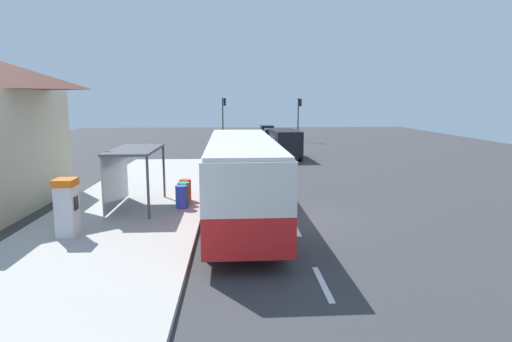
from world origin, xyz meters
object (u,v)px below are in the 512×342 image
at_px(bus, 242,175).
at_px(bus_shelter, 128,162).
at_px(white_van, 285,142).
at_px(recycling_bin_blue, 182,197).
at_px(sedan_far, 272,135).
at_px(recycling_bin_red, 185,190).
at_px(traffic_light_near_side, 299,113).
at_px(sedan_near, 267,131).
at_px(ticket_machine, 67,207).
at_px(recycling_bin_green, 184,193).
at_px(traffic_light_far_side, 224,112).

height_order(bus, bus_shelter, bus).
bearing_deg(white_van, recycling_bin_blue, -110.60).
distance_m(white_van, sedan_far, 13.62).
bearing_deg(recycling_bin_blue, recycling_bin_red, 90.00).
distance_m(bus, traffic_light_near_side, 33.86).
height_order(bus, sedan_near, bus).
xyz_separation_m(white_van, ticket_machine, (-9.73, -20.70, -0.17)).
height_order(bus, recycling_bin_green, bus).
relative_size(bus, recycling_bin_blue, 11.62).
bearing_deg(traffic_light_near_side, sedan_near, 117.10).
relative_size(traffic_light_near_side, traffic_light_far_side, 0.99).
bearing_deg(sedan_far, bus, -97.10).
relative_size(sedan_near, ticket_machine, 2.29).
distance_m(white_van, recycling_bin_blue, 18.20).
bearing_deg(recycling_bin_green, recycling_bin_blue, -90.00).
height_order(recycling_bin_blue, recycling_bin_red, same).
height_order(sedan_far, traffic_light_far_side, traffic_light_far_side).
xyz_separation_m(white_van, recycling_bin_red, (-6.40, -15.62, -0.69)).
bearing_deg(ticket_machine, recycling_bin_green, 52.79).
bearing_deg(recycling_bin_red, traffic_light_far_side, 87.96).
relative_size(recycling_bin_blue, recycling_bin_green, 1.00).
bearing_deg(traffic_light_near_side, traffic_light_far_side, 174.69).
height_order(recycling_bin_green, traffic_light_near_side, traffic_light_near_side).
relative_size(recycling_bin_red, traffic_light_near_side, 0.19).
relative_size(bus, traffic_light_far_side, 2.21).
relative_size(traffic_light_far_side, bus_shelter, 1.25).
xyz_separation_m(white_van, bus_shelter, (-8.61, -16.81, 0.75)).
xyz_separation_m(traffic_light_near_side, bus_shelter, (-11.91, -31.23, -1.18)).
xyz_separation_m(ticket_machine, recycling_bin_red, (3.33, 5.08, -0.52)).
xyz_separation_m(white_van, sedan_near, (0.10, 20.67, -0.55)).
height_order(ticket_machine, recycling_bin_blue, ticket_machine).
distance_m(ticket_machine, recycling_bin_green, 5.53).
height_order(white_van, recycling_bin_red, white_van).
height_order(sedan_far, bus_shelter, bus_shelter).
height_order(ticket_machine, recycling_bin_red, ticket_machine).
bearing_deg(sedan_near, bus, -95.83).
relative_size(ticket_machine, bus_shelter, 0.48).
bearing_deg(bus_shelter, bus, -21.17).
bearing_deg(recycling_bin_green, traffic_light_near_side, 72.49).
xyz_separation_m(recycling_bin_red, bus_shelter, (-2.21, -1.19, 1.44)).
relative_size(traffic_light_near_side, bus_shelter, 1.23).
distance_m(recycling_bin_red, bus_shelter, 2.90).
bearing_deg(traffic_light_far_side, bus, -87.65).
bearing_deg(bus_shelter, traffic_light_far_side, 84.10).
bearing_deg(recycling_bin_green, white_van, 68.59).
height_order(recycling_bin_red, traffic_light_near_side, traffic_light_near_side).
bearing_deg(bus, recycling_bin_blue, 147.15).
relative_size(sedan_near, recycling_bin_red, 4.67).
height_order(recycling_bin_blue, recycling_bin_green, same).
bearing_deg(bus, traffic_light_near_side, 77.69).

